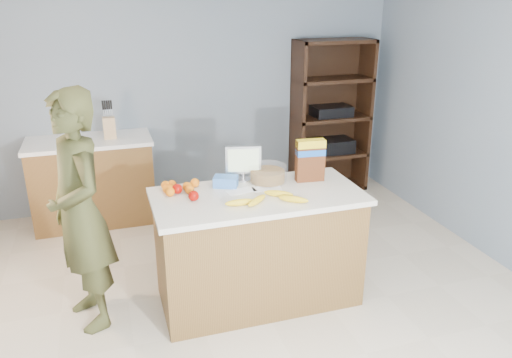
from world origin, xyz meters
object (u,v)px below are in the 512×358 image
object	(u,v)px
counter_peninsula	(258,252)
cereal_box	(310,157)
tv	(243,161)
shelving_unit	(329,120)
person	(80,213)

from	to	relation	value
counter_peninsula	cereal_box	world-z (taller)	cereal_box
tv	cereal_box	size ratio (longest dim) A/B	0.84
tv	cereal_box	bearing A→B (deg)	-18.14
shelving_unit	person	world-z (taller)	shelving_unit
counter_peninsula	tv	xyz separation A→B (m)	(-0.02, 0.31, 0.64)
tv	cereal_box	world-z (taller)	cereal_box
counter_peninsula	tv	world-z (taller)	tv
shelving_unit	tv	size ratio (longest dim) A/B	6.38
counter_peninsula	tv	distance (m)	0.71
cereal_box	tv	bearing A→B (deg)	161.86
counter_peninsula	shelving_unit	size ratio (longest dim) A/B	0.87
shelving_unit	cereal_box	world-z (taller)	shelving_unit
counter_peninsula	cereal_box	distance (m)	0.84
shelving_unit	tv	xyz separation A→B (m)	(-1.57, -1.74, 0.19)
shelving_unit	person	xyz separation A→B (m)	(-2.81, -1.93, 0.00)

